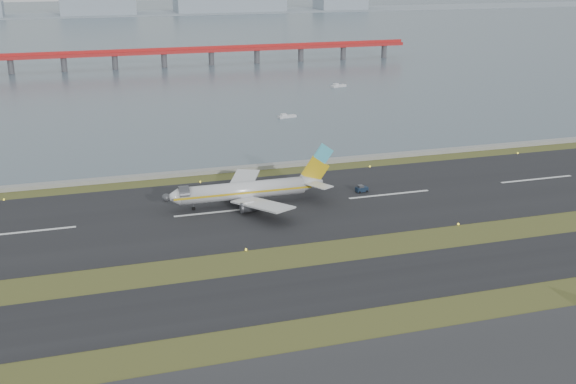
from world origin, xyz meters
name	(u,v)px	position (x,y,z in m)	size (l,w,h in m)	color
ground	(256,266)	(0.00, 0.00, 0.00)	(1000.00, 1000.00, 0.00)	#364C1B
taxiway_strip	(276,295)	(0.00, -12.00, 0.05)	(1000.00, 18.00, 0.10)	black
runway_strip	(220,212)	(0.00, 30.00, 0.05)	(1000.00, 45.00, 0.10)	black
seawall	(195,172)	(0.00, 60.00, 0.50)	(1000.00, 2.50, 1.00)	gray
bay_water	(98,30)	(0.00, 460.00, 0.00)	(1400.00, 800.00, 1.30)	#40515C
red_pier	(164,53)	(20.00, 250.00, 7.28)	(260.00, 5.00, 10.20)	#B11E1E
far_shoreline	(101,8)	(13.62, 620.00, 6.07)	(1400.00, 80.00, 60.50)	#8B98A5
airliner	(249,190)	(7.25, 32.86, 3.46)	(38.52, 32.89, 12.80)	silver
pushback_tug	(362,189)	(34.57, 33.60, 0.86)	(2.93, 1.94, 1.77)	#121F32
workboat_near	(287,116)	(42.57, 117.68, 0.49)	(6.71, 3.26, 1.56)	silver
workboat_far	(338,86)	(81.94, 169.92, 0.53)	(7.19, 4.12, 1.67)	silver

